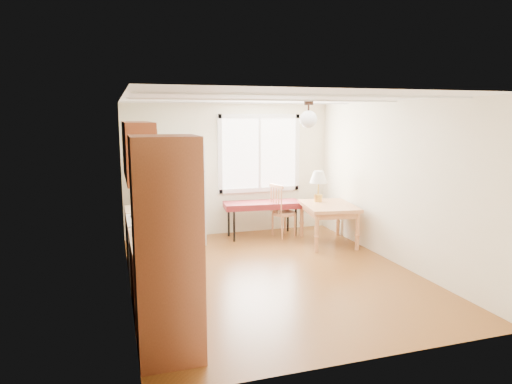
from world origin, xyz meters
name	(u,v)px	position (x,y,z in m)	size (l,w,h in m)	color
room_shell	(273,189)	(0.00, 0.00, 1.25)	(4.60, 5.60, 2.62)	#5B3012
kitchen_run	(154,239)	(-1.72, -0.63, 0.84)	(0.65, 3.40, 2.20)	brown
window_unit	(259,153)	(0.60, 2.47, 1.55)	(1.64, 0.05, 1.51)	white
pendant_light	(308,118)	(0.70, 0.40, 2.24)	(0.26, 0.26, 0.40)	#301E15
refrigerator	(181,193)	(-1.00, 2.11, 0.90)	(0.76, 0.78, 1.81)	silver
bench	(262,206)	(0.52, 2.05, 0.60)	(1.49, 0.67, 0.67)	maroon
dining_table	(329,210)	(1.50, 1.24, 0.61)	(1.02, 1.26, 0.71)	#B77546
chair	(280,207)	(0.81, 1.87, 0.58)	(0.48, 0.47, 1.01)	#B77546
table_lamp	(318,179)	(1.43, 1.54, 1.12)	(0.33, 0.33, 0.57)	gold
coffee_maker	(159,237)	(-1.72, -1.32, 1.03)	(0.20, 0.25, 0.36)	black
kettle	(146,222)	(-1.79, -0.40, 1.00)	(0.13, 0.13, 0.24)	#BA0D10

